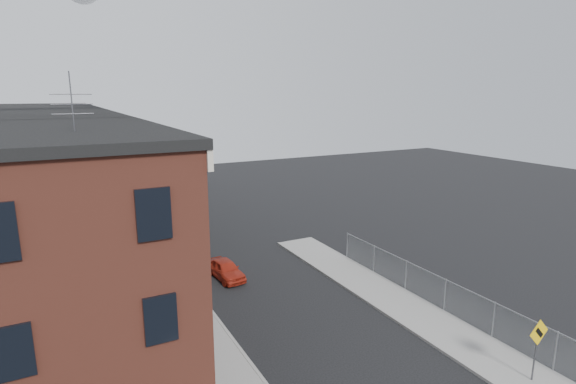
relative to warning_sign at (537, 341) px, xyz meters
name	(u,v)px	position (x,y,z in m)	size (l,w,h in m)	color
sidewalk_left	(139,243)	(-11.10, 25.03, -1.82)	(3.00, 62.00, 0.12)	gray
sidewalk_right	(409,309)	(-0.10, 7.03, -1.82)	(3.00, 26.00, 0.12)	gray
curb_left	(158,240)	(-9.65, 25.03, -1.81)	(0.15, 62.00, 0.14)	gray
curb_right	(388,315)	(-1.55, 7.03, -1.81)	(0.15, 26.00, 0.14)	gray
corner_building	(25,274)	(-17.60, 8.03, 3.28)	(10.31, 12.30, 12.15)	#341710
row_house_a	(34,213)	(-17.56, 17.53, 3.25)	(11.98, 7.00, 10.30)	#61615E
row_house_b	(37,189)	(-17.56, 24.53, 3.25)	(11.98, 7.00, 10.30)	#6E6657
row_house_c	(38,173)	(-17.56, 31.53, 3.25)	(11.98, 7.00, 10.30)	#61615E
row_house_d	(40,161)	(-17.56, 38.53, 3.25)	(11.98, 7.00, 10.30)	#6E6657
row_house_e	(41,153)	(-17.56, 45.53, 3.25)	(11.98, 7.00, 10.30)	#61615E
chainlink_fence	(445,295)	(1.40, 6.03, -0.89)	(0.06, 18.06, 1.90)	gray
warning_sign	(537,341)	(0.00, 0.00, 0.00)	(1.10, 0.11, 2.80)	#515156
utility_pole	(149,202)	(-11.20, 19.03, 2.79)	(1.80, 0.26, 9.00)	black
street_tree	(131,191)	(-10.87, 28.95, 1.57)	(3.22, 3.20, 5.20)	black
car_near	(226,269)	(-7.40, 15.71, -1.28)	(1.43, 3.55, 1.21)	#AB2716
car_mid	(185,228)	(-7.40, 25.51, -1.26)	(1.32, 3.80, 1.25)	black
car_far	(172,215)	(-7.40, 30.01, -1.23)	(1.83, 4.50, 1.31)	slate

